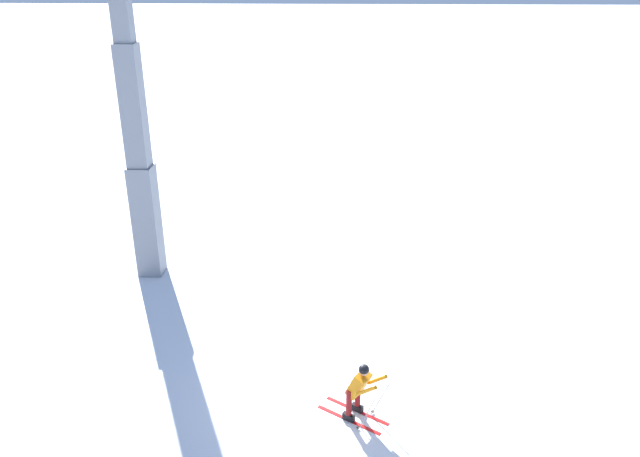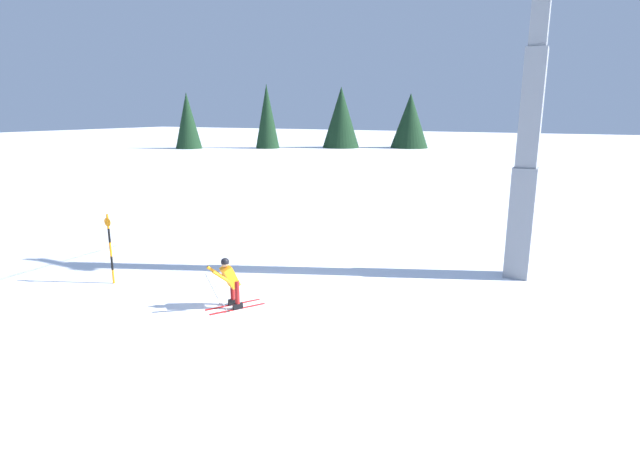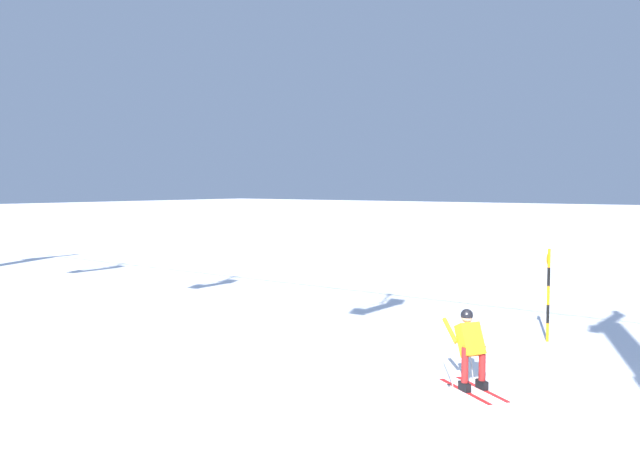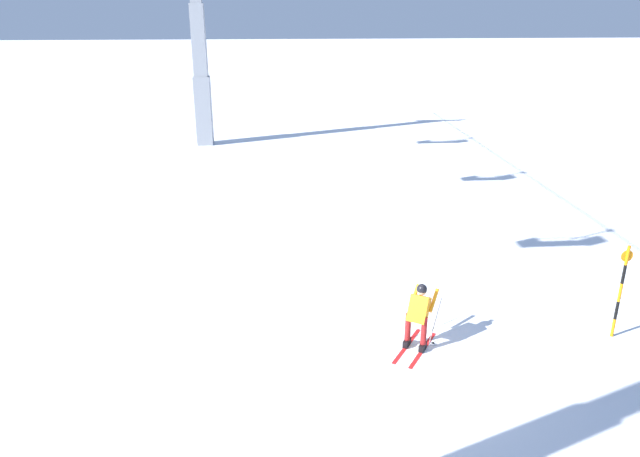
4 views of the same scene
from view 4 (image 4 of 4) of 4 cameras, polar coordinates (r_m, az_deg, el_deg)
name	(u,v)px [view 4 (image 4 of 4)]	position (r m, az deg, el deg)	size (l,w,h in m)	color
ground_plane	(382,362)	(13.39, 5.96, -12.63)	(260.00, 260.00, 0.00)	white
skier_carving_main	(419,312)	(13.65, 9.45, -7.91)	(1.65, 1.33, 1.62)	red
lift_tower_far	(200,55)	(33.53, -11.45, 16.00)	(0.86, 3.00, 11.65)	gray
trail_marker_pole	(621,289)	(15.29, 26.88, -5.20)	(0.07, 0.28, 2.30)	orange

